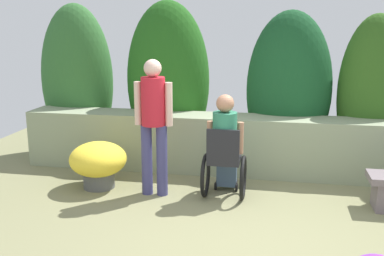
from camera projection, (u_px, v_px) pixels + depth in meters
ground_plane at (252, 240)px, 4.66m from camera, size 10.02×10.02×0.00m
stone_retaining_wall at (262, 146)px, 6.63m from camera, size 7.13×0.58×0.85m
hedge_backdrop at (287, 79)px, 6.93m from camera, size 7.55×1.03×3.16m
person_in_wheelchair at (225, 150)px, 5.70m from camera, size 0.53×0.66×1.33m
person_standing_companion at (154, 118)px, 5.69m from camera, size 0.49×0.30×1.74m
flower_pot_terracotta_by_wall at (98, 162)px, 6.08m from camera, size 0.76×0.76×0.63m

